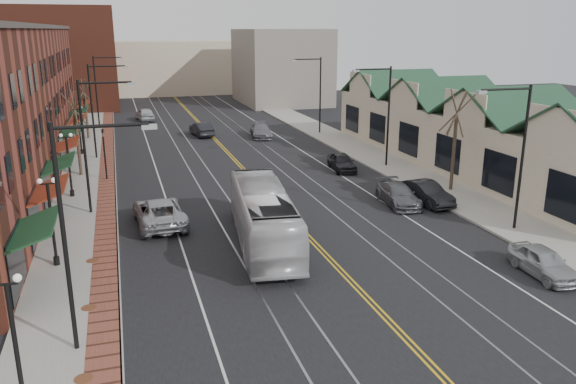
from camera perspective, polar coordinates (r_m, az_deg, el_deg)
ground at (r=23.76m, az=8.78°, el=-11.41°), size 160.00×160.00×0.00m
sidewalk_left at (r=40.42m, az=-19.91°, el=-0.39°), size 4.00×120.00×0.15m
sidewalk_right at (r=45.70m, az=11.61°, el=2.10°), size 4.00×120.00×0.15m
building_right at (r=48.36m, az=18.05°, el=5.11°), size 8.00×36.00×4.60m
backdrop_left at (r=89.18m, az=-21.71°, el=12.55°), size 14.00×18.00×14.00m
backdrop_mid at (r=104.48m, az=-12.03°, el=12.31°), size 22.00×14.00×9.00m
backdrop_right at (r=87.52m, az=-0.73°, el=12.62°), size 12.00×16.00×11.00m
streetlight_l_0 at (r=19.82m, az=-20.73°, el=-2.24°), size 3.33×0.25×8.00m
streetlight_l_1 at (r=35.39m, az=-19.38°, el=5.66°), size 3.33×0.25×8.00m
streetlight_l_2 at (r=51.22m, az=-18.85°, el=8.71°), size 3.33×0.25×8.00m
streetlight_l_3 at (r=67.13m, az=-18.57°, el=10.31°), size 3.33×0.25×8.00m
streetlight_r_0 at (r=32.77m, az=22.25°, el=4.59°), size 3.33×0.25×8.00m
streetlight_r_1 at (r=46.10m, az=9.72°, el=8.59°), size 3.33×0.25×8.00m
streetlight_r_2 at (r=60.73m, az=2.90°, el=10.58°), size 3.33×0.25×8.00m
lamppost_l_0 at (r=18.40m, az=-25.93°, el=-13.92°), size 0.84×0.28×4.27m
lamppost_l_1 at (r=28.43m, az=-22.85°, el=-3.02°), size 0.84×0.28×4.27m
lamppost_l_2 at (r=39.96m, az=-21.34°, el=2.44°), size 0.84×0.28×4.27m
lamppost_l_3 at (r=53.67m, az=-20.41°, el=5.81°), size 0.84×0.28×4.27m
tree_left_near at (r=45.56m, az=-20.66°, el=5.78°), size 1.78×1.37×6.48m
tree_left_far at (r=61.41m, az=-19.88°, el=8.07°), size 1.66×1.28×6.02m
tree_right_mid at (r=40.17m, az=16.59°, el=5.21°), size 1.90×1.46×6.93m
manhole_near at (r=20.08m, az=-20.06°, el=-17.37°), size 0.60×0.60×0.02m
manhole_mid at (r=24.43m, az=-19.57°, el=-11.00°), size 0.60×0.60×0.02m
manhole_far at (r=28.98m, az=-19.25°, el=-6.59°), size 0.60×0.60×0.02m
traffic_signal at (r=43.72m, az=-18.16°, el=4.05°), size 0.18×0.15×3.80m
transit_bus at (r=29.38m, az=-2.51°, el=-2.49°), size 3.88×11.23×3.07m
parked_suv at (r=33.26m, az=-12.93°, el=-1.99°), size 2.94×5.84×1.59m
parked_car_a at (r=28.49m, az=24.52°, el=-6.48°), size 1.80×3.99×1.33m
parked_car_b at (r=37.50m, az=13.82°, el=-0.09°), size 2.04×4.57×1.46m
parked_car_c at (r=36.95m, az=11.12°, el=-0.25°), size 2.36×4.81×1.35m
parked_car_d at (r=45.33m, az=5.48°, el=3.06°), size 2.07×4.25×1.40m
distant_car_left at (r=60.70m, az=-8.77°, el=6.33°), size 2.16×4.69×1.49m
distant_car_right at (r=59.38m, az=-2.78°, el=6.25°), size 2.64×5.13×1.42m
distant_car_far at (r=72.61m, az=-14.31°, el=7.66°), size 2.34×4.84×1.59m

